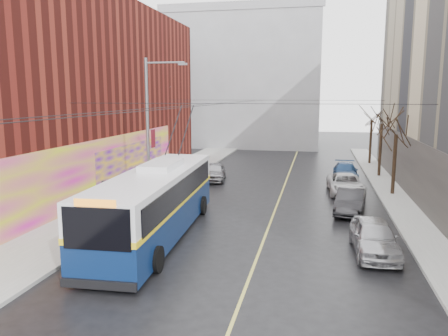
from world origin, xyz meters
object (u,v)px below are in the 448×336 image
object	(u,v)px
parked_car_b	(350,201)
pedestrian_c	(156,178)
pedestrian_b	(138,183)
streetlight_pole	(150,128)
pedestrian_a	(105,196)
following_car	(215,172)
tree_mid	(382,114)
trolleybus	(156,202)
tree_far	(372,113)
tree_near	(397,123)
parked_car_d	(345,171)
parked_car_a	(374,237)
parked_car_c	(345,184)

from	to	relation	value
parked_car_b	pedestrian_c	size ratio (longest dim) A/B	2.41
pedestrian_b	pedestrian_c	distance (m)	2.12
streetlight_pole	pedestrian_c	distance (m)	5.34
streetlight_pole	pedestrian_a	world-z (taller)	streetlight_pole
streetlight_pole	pedestrian_c	world-z (taller)	streetlight_pole
following_car	pedestrian_a	size ratio (longest dim) A/B	2.34
tree_mid	parked_car_b	world-z (taller)	tree_mid
streetlight_pole	following_car	world-z (taller)	streetlight_pole
tree_mid	trolleybus	size ratio (longest dim) A/B	0.51
tree_far	pedestrian_a	distance (m)	28.38
pedestrian_b	tree_mid	bearing A→B (deg)	-8.61
tree_near	pedestrian_b	xyz separation A→B (m)	(-16.67, -4.50, -3.92)
tree_mid	tree_near	bearing A→B (deg)	-90.00
tree_far	parked_car_d	bearing A→B (deg)	-107.92
streetlight_pole	tree_near	distance (m)	16.28
parked_car_a	pedestrian_b	distance (m)	15.90
tree_far	following_car	distance (m)	17.87
parked_car_d	pedestrian_c	world-z (taller)	pedestrian_c
tree_far	pedestrian_a	bearing A→B (deg)	-127.59
streetlight_pole	tree_near	world-z (taller)	streetlight_pole
tree_mid	pedestrian_b	distance (m)	20.68
streetlight_pole	parked_car_d	world-z (taller)	streetlight_pole
parked_car_b	tree_near	bearing A→B (deg)	67.46
following_car	pedestrian_b	distance (m)	8.09
following_car	parked_car_b	bearing A→B (deg)	-46.28
parked_car_b	pedestrian_a	world-z (taller)	pedestrian_a
streetlight_pole	parked_car_b	distance (m)	12.70
streetlight_pole	following_car	xyz separation A→B (m)	(1.93, 8.80, -4.14)
tree_near	pedestrian_a	distance (m)	19.42
parked_car_b	pedestrian_a	xyz separation A→B (m)	(-13.97, -3.05, 0.33)
tree_mid	pedestrian_a	bearing A→B (deg)	-138.32
pedestrian_a	trolleybus	bearing A→B (deg)	-104.23
parked_car_d	pedestrian_a	size ratio (longest dim) A/B	2.65
parked_car_d	pedestrian_a	distance (m)	19.66
tree_far	parked_car_b	size ratio (longest dim) A/B	1.54
tree_mid	parked_car_c	world-z (taller)	tree_mid
pedestrian_b	pedestrian_a	bearing A→B (deg)	-140.32
tree_near	following_car	world-z (taller)	tree_near
tree_far	following_car	world-z (taller)	tree_far
parked_car_a	tree_near	bearing A→B (deg)	75.11
parked_car_b	following_car	distance (m)	12.85
trolleybus	streetlight_pole	bearing A→B (deg)	110.46
parked_car_a	pedestrian_a	distance (m)	14.98
tree_near	pedestrian_b	world-z (taller)	tree_near
tree_mid	pedestrian_b	xyz separation A→B (m)	(-16.67, -11.50, -4.19)
streetlight_pole	pedestrian_b	size ratio (longest dim) A/B	4.94
tree_near	parked_car_b	bearing A→B (deg)	-121.25
streetlight_pole	tree_far	world-z (taller)	streetlight_pole
following_car	pedestrian_b	world-z (taller)	pedestrian_b
trolleybus	pedestrian_b	size ratio (longest dim) A/B	7.26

